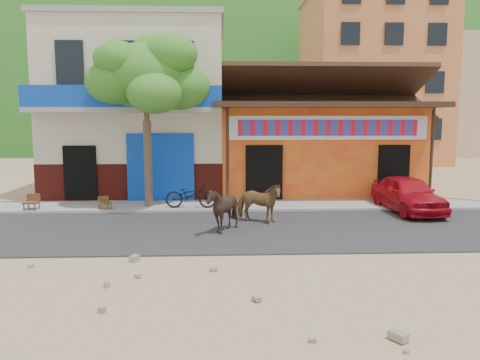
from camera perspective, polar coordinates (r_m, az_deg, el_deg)
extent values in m
plane|color=#9E825B|center=(11.30, 8.32, -9.03)|extent=(120.00, 120.00, 0.00)
cube|color=#28282B|center=(13.68, 6.37, -5.98)|extent=(60.00, 5.00, 0.04)
cube|color=gray|center=(17.06, 4.57, -3.11)|extent=(60.00, 2.00, 0.12)
cube|color=orange|center=(21.08, 8.70, 3.63)|extent=(8.00, 6.00, 3.60)
cube|color=beige|center=(20.92, -12.01, 8.18)|extent=(7.00, 6.00, 7.00)
cube|color=#CC723F|center=(36.47, 15.55, 11.67)|extent=(9.00, 9.00, 12.00)
cube|color=tan|center=(45.36, 24.13, 9.16)|extent=(8.00, 8.00, 10.00)
ellipsoid|color=#194C14|center=(81.14, -1.01, 13.77)|extent=(100.00, 40.00, 24.00)
imported|color=brown|center=(14.28, 2.26, -2.77)|extent=(1.58, 1.09, 1.22)
imported|color=black|center=(13.05, -2.16, -3.56)|extent=(1.44, 1.35, 1.31)
imported|color=#B20C1B|center=(16.90, 19.77, -1.59)|extent=(1.65, 3.69, 1.23)
imported|color=black|center=(16.26, -6.02, -1.80)|extent=(1.77, 0.67, 0.92)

